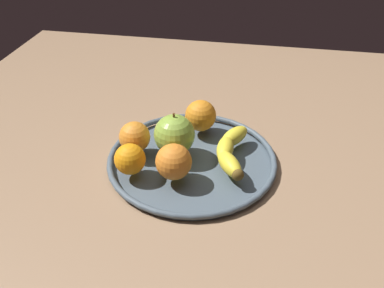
# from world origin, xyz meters

# --- Properties ---
(ground_plane) EXTENTS (1.36, 1.36, 0.04)m
(ground_plane) POSITION_xyz_m (0.00, 0.00, -0.02)
(ground_plane) COLOR #967557
(fruit_bowl) EXTENTS (0.35, 0.35, 0.02)m
(fruit_bowl) POSITION_xyz_m (0.00, 0.00, 0.01)
(fruit_bowl) COLOR #4C5B66
(fruit_bowl) RESTS_ON ground_plane
(banana) EXTENTS (0.19, 0.07, 0.03)m
(banana) POSITION_xyz_m (-0.01, 0.08, 0.04)
(banana) COLOR yellow
(banana) RESTS_ON fruit_bowl
(apple) EXTENTS (0.08, 0.08, 0.09)m
(apple) POSITION_xyz_m (-0.01, -0.04, 0.06)
(apple) COLOR #8EB540
(apple) RESTS_ON fruit_bowl
(orange_back_left) EXTENTS (0.07, 0.07, 0.07)m
(orange_back_left) POSITION_xyz_m (0.07, -0.02, 0.05)
(orange_back_left) COLOR orange
(orange_back_left) RESTS_ON fruit_bowl
(orange_front_left) EXTENTS (0.07, 0.07, 0.07)m
(orange_front_left) POSITION_xyz_m (-0.10, -0.00, 0.05)
(orange_front_left) COLOR orange
(orange_front_left) RESTS_ON fruit_bowl
(orange_back_right) EXTENTS (0.06, 0.06, 0.06)m
(orange_back_right) POSITION_xyz_m (0.00, -0.12, 0.05)
(orange_back_right) COLOR orange
(orange_back_right) RESTS_ON fruit_bowl
(orange_front_right) EXTENTS (0.06, 0.06, 0.06)m
(orange_front_right) POSITION_xyz_m (0.07, -0.11, 0.05)
(orange_front_right) COLOR orange
(orange_front_right) RESTS_ON fruit_bowl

